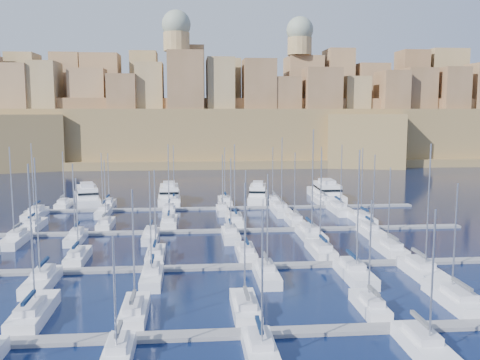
{
  "coord_description": "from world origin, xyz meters",
  "views": [
    {
      "loc": [
        -6.94,
        -82.33,
        21.29
      ],
      "look_at": [
        1.18,
        6.0,
        9.76
      ],
      "focal_mm": 40.0,
      "sensor_mm": 36.0,
      "label": 1
    }
  ],
  "objects": [
    {
      "name": "sailboat_4",
      "position": [
        11.83,
        -29.24,
        0.72
      ],
      "size": [
        2.32,
        7.73,
        12.31
      ],
      "color": "white",
      "rests_on": "ground"
    },
    {
      "name": "sailboat_16",
      "position": [
        12.13,
        -6.26,
        0.76
      ],
      "size": [
        2.92,
        9.72,
        15.75
      ],
      "color": "white",
      "rests_on": "ground"
    },
    {
      "name": "sailboat_24",
      "position": [
        -35.37,
        15.3,
        0.76
      ],
      "size": [
        2.65,
        8.82,
        15.57
      ],
      "color": "white",
      "rests_on": "ground"
    },
    {
      "name": "sailboat_31",
      "position": [
        -25.83,
        5.01,
        0.73
      ],
      "size": [
        2.46,
        8.19,
        13.18
      ],
      "color": "white",
      "rests_on": "ground"
    },
    {
      "name": "sailboat_29",
      "position": [
        25.63,
        15.93,
        0.76
      ],
      "size": [
        3.03,
        10.1,
        14.57
      ],
      "color": "white",
      "rests_on": "ground"
    },
    {
      "name": "sailboat_21",
      "position": [
        2.4,
        -17.36,
        0.74
      ],
      "size": [
        2.69,
        8.95,
        13.89
      ],
      "color": "white",
      "rests_on": "ground"
    },
    {
      "name": "sailboat_42",
      "position": [
        -38.17,
        26.12,
        0.76
      ],
      "size": [
        3.0,
        10.01,
        15.27
      ],
      "color": "white",
      "rests_on": "ground"
    },
    {
      "name": "sailboat_34",
      "position": [
        12.85,
        3.61,
        0.8
      ],
      "size": [
        3.31,
        11.04,
        18.6
      ],
      "color": "white",
      "rests_on": "ground"
    },
    {
      "name": "sailboat_20",
      "position": [
        -11.98,
        -17.15,
        0.72
      ],
      "size": [
        2.56,
        8.52,
        12.0
      ],
      "color": "white",
      "rests_on": "ground"
    },
    {
      "name": "sailboat_40",
      "position": [
        11.69,
        37.7,
        0.74
      ],
      "size": [
        2.89,
        9.63,
        13.34
      ],
      "color": "white",
      "rests_on": "ground"
    },
    {
      "name": "fortified_city",
      "position": [
        -0.19,
        155.26,
        14.74
      ],
      "size": [
        460.0,
        108.95,
        59.52
      ],
      "color": "olive",
      "rests_on": "ground"
    },
    {
      "name": "sailboat_41",
      "position": [
        22.89,
        37.3,
        0.74
      ],
      "size": [
        2.65,
        8.83,
        13.29
      ],
      "color": "white",
      "rests_on": "ground"
    },
    {
      "name": "motor_yacht_b",
      "position": [
        -12.12,
        41.36,
        1.73
      ],
      "size": [
        5.47,
        16.52,
        5.25
      ],
      "color": "white",
      "rests_on": "ground"
    },
    {
      "name": "sailboat_37",
      "position": [
        -25.27,
        36.77,
        0.72
      ],
      "size": [
        2.32,
        7.74,
        12.24
      ],
      "color": "white",
      "rests_on": "ground"
    },
    {
      "name": "sailboat_10",
      "position": [
        13.3,
        -39.66,
        0.74
      ],
      "size": [
        2.86,
        9.55,
        13.44
      ],
      "color": "white",
      "rests_on": "ground"
    },
    {
      "name": "motor_yacht_c",
      "position": [
        8.55,
        40.24,
        1.73
      ],
      "size": [
        6.47,
        14.53,
        5.25
      ],
      "color": "white",
      "rests_on": "ground"
    },
    {
      "name": "sailboat_22",
      "position": [
        13.66,
        -18.0,
        0.78
      ],
      "size": [
        3.07,
        10.25,
        16.83
      ],
      "color": "white",
      "rests_on": "ground"
    },
    {
      "name": "sailboat_25",
      "position": [
        -22.63,
        15.04,
        0.73
      ],
      "size": [
        2.49,
        8.29,
        12.76
      ],
      "color": "white",
      "rests_on": "ground"
    },
    {
      "name": "sailboat_45",
      "position": [
        -0.56,
        27.09,
        0.72
      ],
      "size": [
        2.41,
        8.03,
        12.66
      ],
      "color": "white",
      "rests_on": "ground"
    },
    {
      "name": "sailboat_33",
      "position": [
        -0.51,
        4.62,
        0.74
      ],
      "size": [
        2.69,
        8.98,
        13.92
      ],
      "color": "white",
      "rests_on": "ground"
    },
    {
      "name": "sailboat_14",
      "position": [
        -12.19,
        -6.91,
        0.73
      ],
      "size": [
        2.52,
        8.4,
        13.29
      ],
      "color": "white",
      "rests_on": "ground"
    },
    {
      "name": "ground",
      "position": [
        0.0,
        0.0,
        0.0
      ],
      "size": [
        600.0,
        600.0,
        0.0
      ],
      "primitive_type": "plane",
      "color": "black",
      "rests_on": "ground"
    },
    {
      "name": "pontoon_mid_near",
      "position": [
        0.0,
        -12.0,
        0.2
      ],
      "size": [
        84.0,
        2.0,
        0.4
      ],
      "primitive_type": "cube",
      "color": "slate",
      "rests_on": "ground"
    },
    {
      "name": "sailboat_2",
      "position": [
        -12.94,
        -28.74,
        0.74
      ],
      "size": [
        2.62,
        8.73,
        13.72
      ],
      "color": "white",
      "rests_on": "ground"
    },
    {
      "name": "pontoon_near",
      "position": [
        0.0,
        -34.0,
        0.2
      ],
      "size": [
        84.0,
        2.0,
        0.4
      ],
      "primitive_type": "cube",
      "color": "slate",
      "rests_on": "ground"
    },
    {
      "name": "sailboat_5",
      "position": [
        21.85,
        -28.01,
        0.75
      ],
      "size": [
        3.07,
        10.24,
        13.77
      ],
      "color": "white",
      "rests_on": "ground"
    },
    {
      "name": "motor_yacht_d",
      "position": [
        25.42,
        42.47,
        1.73
      ],
      "size": [
        5.97,
        18.78,
        5.25
      ],
      "color": "white",
      "rests_on": "ground"
    },
    {
      "name": "sailboat_44",
      "position": [
        -11.59,
        26.94,
        0.72
      ],
      "size": [
        2.5,
        8.34,
        12.37
      ],
      "color": "white",
      "rests_on": "ground"
    },
    {
      "name": "motor_yacht_a",
      "position": [
        -30.87,
        41.57,
        1.73
      ],
      "size": [
        8.89,
        17.5,
        5.25
      ],
      "color": "white",
      "rests_on": "ground"
    },
    {
      "name": "sailboat_27",
      "position": [
        1.12,
        16.03,
        0.77
      ],
      "size": [
        3.09,
        10.31,
        15.38
      ],
      "color": "white",
      "rests_on": "ground"
    },
    {
      "name": "sailboat_32",
      "position": [
        -13.73,
        4.92,
        0.72
      ],
      "size": [
        2.51,
        8.37,
        11.86
      ],
      "color": "white",
      "rests_on": "ground"
    },
    {
      "name": "sailboat_8",
      "position": [
        -13.32,
        -38.87,
        0.71
      ],
      "size": [
        2.39,
        7.95,
        11.51
      ],
      "color": "white",
      "rests_on": "ground"
    },
    {
      "name": "sailboat_26",
      "position": [
        -11.14,
        15.59,
        0.76
      ],
      "size": [
        2.82,
        9.4,
        15.5
      ],
      "color": "white",
      "rests_on": "ground"
    },
    {
      "name": "sailboat_28",
      "position": [
        12.41,
        15.2,
        0.74
      ],
      "size": [
        2.59,
        8.62,
        13.82
      ],
      "color": "white",
      "rests_on": "ground"
    },
    {
      "name": "sailboat_13",
      "position": [
        -23.12,
        -6.89,
        0.72
      ],
      "size": [
        2.53,
        8.44,
        12.21
      ],
      "color": "white",
      "rests_on": "ground"
    },
    {
      "name": "sailboat_1",
      "position": [
        -23.24,
        -28.05,
        0.77
      ],
      "size": [
        3.04,
        10.14,
        16.31
      ],
      "color": "white",
      "rests_on": "ground"
    },
    {
      "name": "sailboat_47",
      "position": [
        24.03,
        25.79,
        0.77
      ],
      "size": [
        3.2,
        10.68,
        14.66
      ],
      "color": "white",
      "rests_on": "ground"
    },
    {
      "name": "sailboat_23",
      "position": [
        22.64,
        -18.12,
        0.78
      ],
      "size": [
        3.15,
        10.48,
        17.54
      ],
      "color": "white",
      "rests_on": "ground"
    },
    {
      "name": "sailboat_35",
      "position": [
        23.63,
        4.61,
        0.75
      ],
      "size": [
        2.7,
        9.01,
        14.32
      ],
      "color": "white",
      "rests_on": "ground"
    },
    {
      "name": "sailboat_15",
      "position": [
        0.87,
        -6.75,
        0.73
      ],
      "size": [
        2.62,
        8.72,
        13.06
      ],
      "color": "white",
      "rests_on": "ground"
    },
    {
      "name": "sailboat_30",
      "position": [
        -35.2,
        4.41,
        0.76
      ],
      "size": [
        2.82,
        9.4,
        16.0
      ],
      "color": "white",
      "rests_on": "ground"
    },
    {
      "name": "sailboat_3",
      "position": [
        -1.46,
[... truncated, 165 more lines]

